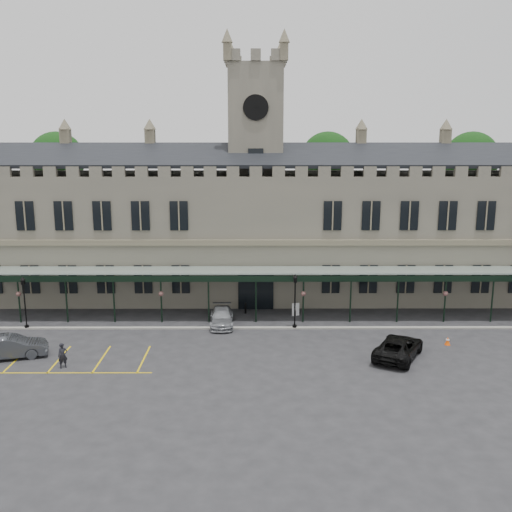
{
  "coord_description": "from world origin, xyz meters",
  "views": [
    {
      "loc": [
        -0.15,
        -39.08,
        15.57
      ],
      "look_at": [
        0.0,
        6.0,
        6.0
      ],
      "focal_mm": 40.0,
      "sensor_mm": 36.0,
      "label": 1
    }
  ],
  "objects_px": {
    "car_taxi": "(222,317)",
    "sign_board": "(296,310)",
    "traffic_cone": "(448,341)",
    "car_van": "(398,347)",
    "lamp_post_left": "(24,298)",
    "clock_tower": "(256,162)",
    "car_left_b": "(11,347)",
    "person_a": "(63,356)",
    "station_building": "(256,230)",
    "lamp_post_mid": "(295,296)"
  },
  "relations": [
    {
      "from": "traffic_cone",
      "to": "station_building",
      "type": "bearing_deg",
      "value": 135.67
    },
    {
      "from": "car_left_b",
      "to": "clock_tower",
      "type": "bearing_deg",
      "value": -62.99
    },
    {
      "from": "car_left_b",
      "to": "car_taxi",
      "type": "bearing_deg",
      "value": -80.63
    },
    {
      "from": "lamp_post_mid",
      "to": "car_van",
      "type": "relative_size",
      "value": 0.83
    },
    {
      "from": "station_building",
      "to": "car_taxi",
      "type": "bearing_deg",
      "value": -106.83
    },
    {
      "from": "station_building",
      "to": "traffic_cone",
      "type": "bearing_deg",
      "value": -44.33
    },
    {
      "from": "traffic_cone",
      "to": "car_left_b",
      "type": "bearing_deg",
      "value": -175.62
    },
    {
      "from": "lamp_post_left",
      "to": "lamp_post_mid",
      "type": "bearing_deg",
      "value": -0.01
    },
    {
      "from": "traffic_cone",
      "to": "car_left_b",
      "type": "relative_size",
      "value": 0.13
    },
    {
      "from": "car_left_b",
      "to": "car_van",
      "type": "bearing_deg",
      "value": -106.76
    },
    {
      "from": "car_van",
      "to": "car_left_b",
      "type": "bearing_deg",
      "value": 28.75
    },
    {
      "from": "car_left_b",
      "to": "sign_board",
      "type": "bearing_deg",
      "value": -82.02
    },
    {
      "from": "traffic_cone",
      "to": "person_a",
      "type": "height_order",
      "value": "person_a"
    },
    {
      "from": "car_left_b",
      "to": "car_van",
      "type": "distance_m",
      "value": 27.64
    },
    {
      "from": "lamp_post_left",
      "to": "car_van",
      "type": "xyz_separation_m",
      "value": [
        28.97,
        -6.27,
        -1.85
      ]
    },
    {
      "from": "traffic_cone",
      "to": "car_taxi",
      "type": "distance_m",
      "value": 18.01
    },
    {
      "from": "clock_tower",
      "to": "sign_board",
      "type": "height_order",
      "value": "clock_tower"
    },
    {
      "from": "clock_tower",
      "to": "sign_board",
      "type": "bearing_deg",
      "value": -63.71
    },
    {
      "from": "clock_tower",
      "to": "sign_board",
      "type": "distance_m",
      "value": 14.83
    },
    {
      "from": "traffic_cone",
      "to": "lamp_post_mid",
      "type": "bearing_deg",
      "value": 161.59
    },
    {
      "from": "traffic_cone",
      "to": "car_taxi",
      "type": "relative_size",
      "value": 0.14
    },
    {
      "from": "sign_board",
      "to": "person_a",
      "type": "xyz_separation_m",
      "value": [
        -16.7,
        -11.43,
        0.32
      ]
    },
    {
      "from": "clock_tower",
      "to": "lamp_post_left",
      "type": "distance_m",
      "value": 23.97
    },
    {
      "from": "person_a",
      "to": "sign_board",
      "type": "bearing_deg",
      "value": 3.29
    },
    {
      "from": "station_building",
      "to": "lamp_post_mid",
      "type": "xyz_separation_m",
      "value": [
        3.17,
        -10.4,
        -3.72
      ]
    },
    {
      "from": "sign_board",
      "to": "car_van",
      "type": "distance_m",
      "value": 11.74
    },
    {
      "from": "lamp_post_mid",
      "to": "car_taxi",
      "type": "bearing_deg",
      "value": 171.29
    },
    {
      "from": "traffic_cone",
      "to": "car_van",
      "type": "relative_size",
      "value": 0.11
    },
    {
      "from": "car_taxi",
      "to": "sign_board",
      "type": "bearing_deg",
      "value": 18.75
    },
    {
      "from": "station_building",
      "to": "person_a",
      "type": "distance_m",
      "value": 23.34
    },
    {
      "from": "car_van",
      "to": "person_a",
      "type": "xyz_separation_m",
      "value": [
        -23.34,
        -1.76,
        0.11
      ]
    },
    {
      "from": "car_taxi",
      "to": "car_van",
      "type": "relative_size",
      "value": 0.84
    },
    {
      "from": "lamp_post_left",
      "to": "car_taxi",
      "type": "xyz_separation_m",
      "value": [
        15.96,
        0.92,
        -1.94
      ]
    },
    {
      "from": "car_taxi",
      "to": "person_a",
      "type": "distance_m",
      "value": 13.67
    },
    {
      "from": "sign_board",
      "to": "person_a",
      "type": "bearing_deg",
      "value": -161.77
    },
    {
      "from": "station_building",
      "to": "lamp_post_left",
      "type": "bearing_deg",
      "value": -151.1
    },
    {
      "from": "sign_board",
      "to": "person_a",
      "type": "relative_size",
      "value": 0.66
    },
    {
      "from": "car_left_b",
      "to": "traffic_cone",
      "type": "bearing_deg",
      "value": -102.3
    },
    {
      "from": "clock_tower",
      "to": "car_left_b",
      "type": "height_order",
      "value": "clock_tower"
    },
    {
      "from": "car_van",
      "to": "person_a",
      "type": "bearing_deg",
      "value": 33.13
    },
    {
      "from": "clock_tower",
      "to": "traffic_cone",
      "type": "xyz_separation_m",
      "value": [
        14.51,
        -14.26,
        -12.8
      ]
    },
    {
      "from": "station_building",
      "to": "clock_tower",
      "type": "xyz_separation_m",
      "value": [
        0.0,
        0.09,
        6.64
      ]
    },
    {
      "from": "car_left_b",
      "to": "car_taxi",
      "type": "distance_m",
      "value": 16.29
    },
    {
      "from": "clock_tower",
      "to": "sign_board",
      "type": "xyz_separation_m",
      "value": [
        3.5,
        -7.08,
        -12.55
      ]
    },
    {
      "from": "station_building",
      "to": "lamp_post_left",
      "type": "relative_size",
      "value": 13.56
    },
    {
      "from": "car_van",
      "to": "traffic_cone",
      "type": "bearing_deg",
      "value": -121.54
    },
    {
      "from": "lamp_post_left",
      "to": "sign_board",
      "type": "bearing_deg",
      "value": 8.67
    },
    {
      "from": "car_left_b",
      "to": "car_taxi",
      "type": "height_order",
      "value": "car_left_b"
    },
    {
      "from": "lamp_post_mid",
      "to": "station_building",
      "type": "bearing_deg",
      "value": 106.96
    },
    {
      "from": "lamp_post_mid",
      "to": "car_taxi",
      "type": "height_order",
      "value": "lamp_post_mid"
    }
  ]
}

